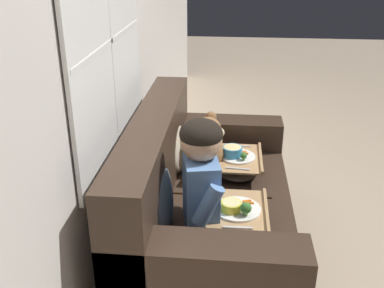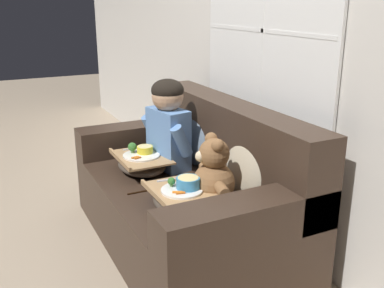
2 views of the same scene
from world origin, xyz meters
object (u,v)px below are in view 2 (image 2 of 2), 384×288
at_px(throw_pillow_behind_child, 198,135).
at_px(throw_pillow_behind_teddy, 248,164).
at_px(couch, 192,196).
at_px(lap_tray_child, 141,163).
at_px(lap_tray_teddy, 182,198).
at_px(child_figure, 168,120).
at_px(teddy_bear, 213,175).

bearing_deg(throw_pillow_behind_child, throw_pillow_behind_teddy, 0.00).
xyz_separation_m(throw_pillow_behind_child, throw_pillow_behind_teddy, (0.62, 0.00, 0.00)).
relative_size(couch, lap_tray_child, 4.02).
bearing_deg(couch, throw_pillow_behind_teddy, 32.39).
xyz_separation_m(couch, lap_tray_teddy, (0.31, -0.21, 0.15)).
relative_size(throw_pillow_behind_child, child_figure, 0.71).
distance_m(lap_tray_child, lap_tray_teddy, 0.62).
bearing_deg(throw_pillow_behind_teddy, couch, -147.61).
relative_size(throw_pillow_behind_child, throw_pillow_behind_teddy, 1.04).
relative_size(throw_pillow_behind_teddy, child_figure, 0.69).
height_order(child_figure, lap_tray_child, child_figure).
height_order(throw_pillow_behind_child, lap_tray_child, throw_pillow_behind_child).
bearing_deg(child_figure, couch, 3.82).
xyz_separation_m(throw_pillow_behind_child, teddy_bear, (0.62, -0.22, -0.03)).
relative_size(throw_pillow_behind_child, teddy_bear, 1.01).
distance_m(couch, throw_pillow_behind_teddy, 0.47).
bearing_deg(lap_tray_teddy, couch, 145.79).
bearing_deg(child_figure, lap_tray_teddy, -17.04).
height_order(throw_pillow_behind_teddy, teddy_bear, throw_pillow_behind_teddy).
xyz_separation_m(child_figure, lap_tray_teddy, (0.62, -0.19, -0.26)).
xyz_separation_m(couch, throw_pillow_behind_child, (-0.31, 0.20, 0.29)).
distance_m(child_figure, lap_tray_child, 0.33).
height_order(couch, throw_pillow_behind_teddy, couch).
bearing_deg(lap_tray_child, teddy_bear, 16.80).
distance_m(throw_pillow_behind_child, lap_tray_teddy, 0.75).
relative_size(child_figure, teddy_bear, 1.42).
bearing_deg(lap_tray_child, throw_pillow_behind_child, 89.74).
height_order(throw_pillow_behind_child, child_figure, child_figure).
relative_size(lap_tray_child, lap_tray_teddy, 0.98).
bearing_deg(lap_tray_teddy, child_figure, 162.96).
bearing_deg(throw_pillow_behind_child, child_figure, -89.95).
distance_m(teddy_bear, lap_tray_child, 0.66).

